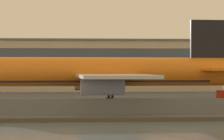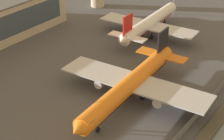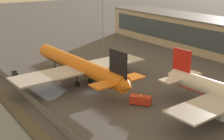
{
  "view_description": "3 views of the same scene",
  "coord_description": "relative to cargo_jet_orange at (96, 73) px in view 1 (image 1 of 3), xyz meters",
  "views": [
    {
      "loc": [
        -11.0,
        -78.8,
        5.72
      ],
      "look_at": [
        -5.67,
        3.18,
        5.57
      ],
      "focal_mm": 85.0,
      "sensor_mm": 36.0,
      "label": 1
    },
    {
      "loc": [
        -77.97,
        -41.45,
        53.46
      ],
      "look_at": [
        -1.46,
        12.09,
        2.59
      ],
      "focal_mm": 60.0,
      "sensor_mm": 36.0,
      "label": 2
    },
    {
      "loc": [
        68.14,
        -39.68,
        31.75
      ],
      "look_at": [
        -5.49,
        10.88,
        2.87
      ],
      "focal_mm": 50.0,
      "sensor_mm": 36.0,
      "label": 3
    }
  ],
  "objects": [
    {
      "name": "cargo_jet_orange",
      "position": [
        0.0,
        0.0,
        0.0
      ],
      "size": [
        47.63,
        41.03,
        13.45
      ],
      "color": "orange",
      "rests_on": "ground"
    },
    {
      "name": "ground_plane",
      "position": [
        8.22,
        -1.3,
        -5.13
      ],
      "size": [
        500.0,
        500.0,
        0.0
      ],
      "primitive_type": "plane",
      "color": "#4C4C51"
    },
    {
      "name": "perimeter_fence",
      "position": [
        8.22,
        -17.3,
        -4.02
      ],
      "size": [
        280.0,
        0.1,
        2.21
      ],
      "color": "slate",
      "rests_on": "ground"
    },
    {
      "name": "terminal_building",
      "position": [
        -10.95,
        60.29,
        1.54
      ],
      "size": [
        90.07,
        17.99,
        13.32
      ],
      "color": "#BCB299",
      "rests_on": "ground"
    },
    {
      "name": "shoreline_seawall",
      "position": [
        8.22,
        -21.8,
        -4.88
      ],
      "size": [
        320.0,
        3.0,
        0.5
      ],
      "color": "#474238",
      "rests_on": "ground"
    }
  ]
}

